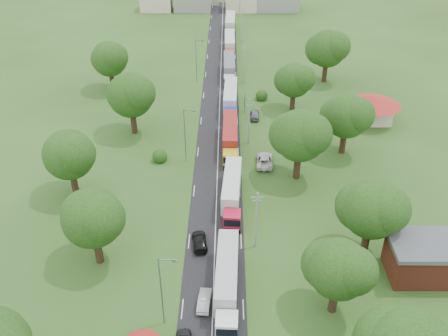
{
  "coord_description": "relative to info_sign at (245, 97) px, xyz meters",
  "views": [
    {
      "loc": [
        1.62,
        -58.28,
        45.79
      ],
      "look_at": [
        1.13,
        8.07,
        3.0
      ],
      "focal_mm": 40.0,
      "sensor_mm": 36.0,
      "label": 1
    }
  ],
  "objects": [
    {
      "name": "car_lane_rear",
      "position": [
        -7.3,
        -41.72,
        -2.31
      ],
      "size": [
        2.54,
        4.96,
        1.38
      ],
      "primitive_type": "imported",
      "rotation": [
        0.0,
        0.0,
        3.28
      ],
      "color": "black",
      "rests_on": "ground"
    },
    {
      "name": "truck_3",
      "position": [
        -2.95,
        0.49,
        -0.78
      ],
      "size": [
        2.95,
        15.12,
        4.19
      ],
      "color": "#1C2CAB",
      "rests_on": "ground"
    },
    {
      "name": "road",
      "position": [
        -5.2,
        -15.0,
        -3.0
      ],
      "size": [
        8.0,
        200.0,
        0.04
      ],
      "primitive_type": "cube",
      "color": "black",
      "rests_on": "ground"
    },
    {
      "name": "car_verge_far",
      "position": [
        1.92,
        -3.62,
        -2.23
      ],
      "size": [
        1.94,
        4.56,
        1.54
      ],
      "primitive_type": "imported",
      "rotation": [
        0.0,
        0.0,
        3.11
      ],
      "color": "#5B5E63",
      "rests_on": "ground"
    },
    {
      "name": "tree_4",
      "position": [
        7.79,
        -24.83,
        4.85
      ],
      "size": [
        9.6,
        9.6,
        12.05
      ],
      "color": "#382616",
      "rests_on": "ground"
    },
    {
      "name": "pole_1",
      "position": [
        0.3,
        -42.0,
        1.68
      ],
      "size": [
        1.6,
        0.24,
        9.0
      ],
      "color": "gray",
      "rests_on": "ground"
    },
    {
      "name": "lamp_1",
      "position": [
        -10.55,
        -20.0,
        2.55
      ],
      "size": [
        2.03,
        0.22,
        10.0
      ],
      "color": "slate",
      "rests_on": "ground"
    },
    {
      "name": "lamp_2",
      "position": [
        -10.55,
        15.0,
        2.55
      ],
      "size": [
        2.03,
        0.22,
        10.0
      ],
      "color": "slate",
      "rests_on": "ground"
    },
    {
      "name": "tree_6",
      "position": [
        9.79,
        0.14,
        3.59
      ],
      "size": [
        8.0,
        8.0,
        10.1
      ],
      "color": "#382616",
      "rests_on": "ground"
    },
    {
      "name": "pole_2",
      "position": [
        0.3,
        -14.0,
        1.68
      ],
      "size": [
        1.6,
        0.24,
        9.0
      ],
      "color": "gray",
      "rests_on": "ground"
    },
    {
      "name": "truck_0",
      "position": [
        -3.56,
        -50.38,
        -0.82
      ],
      "size": [
        2.98,
        14.86,
        4.11
      ],
      "color": "white",
      "rests_on": "ground"
    },
    {
      "name": "pole_4",
      "position": [
        0.3,
        42.0,
        1.68
      ],
      "size": [
        1.6,
        0.24,
        9.0
      ],
      "color": "gray",
      "rests_on": "ground"
    },
    {
      "name": "tree_13",
      "position": [
        -29.21,
        10.16,
        4.22
      ],
      "size": [
        8.8,
        8.8,
        11.07
      ],
      "color": "#382616",
      "rests_on": "ground"
    },
    {
      "name": "tree_7",
      "position": [
        18.79,
        15.17,
        4.85
      ],
      "size": [
        9.6,
        9.6,
        12.05
      ],
      "color": "#382616",
      "rests_on": "ground"
    },
    {
      "name": "truck_6",
      "position": [
        -2.82,
        51.51,
        -0.72
      ],
      "size": [
        2.96,
        15.53,
        4.3
      ],
      "color": "#296F37",
      "rests_on": "ground"
    },
    {
      "name": "ground",
      "position": [
        -5.2,
        -35.0,
        -3.0
      ],
      "size": [
        260.0,
        260.0,
        0.0
      ],
      "primitive_type": "plane",
      "color": "#284517",
      "rests_on": "ground"
    },
    {
      "name": "tree_12",
      "position": [
        -21.21,
        -9.83,
        4.85
      ],
      "size": [
        9.6,
        9.6,
        12.05
      ],
      "color": "#382616",
      "rests_on": "ground"
    },
    {
      "name": "tree_11",
      "position": [
        -27.21,
        -29.84,
        4.22
      ],
      "size": [
        8.8,
        8.8,
        11.07
      ],
      "color": "#382616",
      "rests_on": "ground"
    },
    {
      "name": "pole_5",
      "position": [
        0.3,
        70.0,
        1.68
      ],
      "size": [
        1.6,
        0.24,
        9.0
      ],
      "color": "gray",
      "rests_on": "ground"
    },
    {
      "name": "tree_2",
      "position": [
        8.79,
        -52.86,
        3.59
      ],
      "size": [
        8.0,
        8.0,
        10.1
      ],
      "color": "#382616",
      "rests_on": "ground"
    },
    {
      "name": "lamp_0",
      "position": [
        -10.55,
        -55.0,
        2.55
      ],
      "size": [
        2.03,
        0.22,
        10.0
      ],
      "color": "slate",
      "rests_on": "ground"
    },
    {
      "name": "truck_1",
      "position": [
        -2.85,
        -31.97,
        -0.86
      ],
      "size": [
        3.25,
        14.61,
        4.03
      ],
      "color": "#B61431",
      "rests_on": "ground"
    },
    {
      "name": "car_lane_mid",
      "position": [
        -6.2,
        -52.26,
        -2.33
      ],
      "size": [
        1.72,
        4.18,
        1.35
      ],
      "primitive_type": "imported",
      "rotation": [
        0.0,
        0.0,
        3.07
      ],
      "color": "#ACB0B4",
      "rests_on": "ground"
    },
    {
      "name": "tree_10",
      "position": [
        -20.21,
        -44.84,
        4.22
      ],
      "size": [
        8.8,
        8.8,
        11.07
      ],
      "color": "#382616",
      "rests_on": "ground"
    },
    {
      "name": "info_sign",
      "position": [
        0.0,
        0.0,
        0.0
      ],
      "size": [
        0.12,
        3.1,
        4.1
      ],
      "color": "slate",
      "rests_on": "ground"
    },
    {
      "name": "pole_3",
      "position": [
        0.3,
        14.0,
        1.68
      ],
      "size": [
        1.6,
        0.24,
        9.0
      ],
      "color": "gray",
      "rests_on": "ground"
    },
    {
      "name": "house_brick",
      "position": [
        20.8,
        -47.0,
        -0.35
      ],
      "size": [
        8.6,
        6.6,
        5.2
      ],
      "color": "maroon",
      "rests_on": "ground"
    },
    {
      "name": "car_verge_near",
      "position": [
        2.8,
        -21.0,
        -2.18
      ],
      "size": [
        3.13,
        6.11,
        1.65
      ],
      "primitive_type": "imported",
      "rotation": [
        0.0,
        0.0,
        3.07
      ],
      "color": "silver",
      "rests_on": "ground"
    },
    {
      "name": "truck_2",
      "position": [
        -3.06,
        -15.35,
        -0.81
      ],
      "size": [
        2.66,
        14.94,
        4.14
      ],
      "color": "gold",
      "rests_on": "ground"
    },
    {
      "name": "tree_5",
      "position": [
        16.79,
        -16.84,
        4.22
      ],
      "size": [
        8.8,
        8.8,
        11.07
      ],
      "color": "#382616",
      "rests_on": "ground"
    },
    {
      "name": "truck_5",
      "position": [
        -3.02,
        34.33,
        -0.8
      ],
      "size": [
        2.61,
        14.94,
        4.14
      ],
      "color": "#B33C1B",
      "rests_on": "ground"
    },
    {
      "name": "house_cream",
      "position": [
        24.8,
        -5.0,
        0.64
      ],
      "size": [
        10.08,
        10.08,
        5.8
      ],
      "color": "beige",
      "rests_on": "ground"
    },
    {
      "name": "tree_3",
      "position": [
        14.79,
        -42.84,
        4.22
      ],
      "size": [
        8.8,
        8.8,
        11.07
      ],
      "color": "#382616",
      "rests_on": "ground"
    },
    {
      "name": "truck_4",
      "position": [
        -3.16,
        17.59,
        -0.82
      ],
      "size": [
        2.68,
        14.81,
        4.1
      ],
      "color": "silver",
      "rests_on": "ground"
    }
  ]
}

